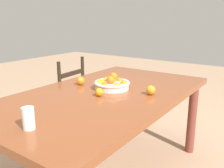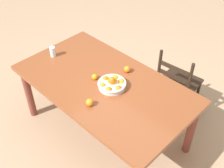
% 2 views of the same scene
% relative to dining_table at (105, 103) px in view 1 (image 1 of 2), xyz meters
% --- Properties ---
extents(dining_table, '(1.89, 1.07, 0.77)m').
position_rel_dining_table_xyz_m(dining_table, '(0.00, 0.00, 0.00)').
color(dining_table, brown).
rests_on(dining_table, ground).
extents(chair_near_window, '(0.48, 0.48, 0.92)m').
position_rel_dining_table_xyz_m(chair_near_window, '(0.37, 0.88, -0.24)').
color(chair_near_window, black).
rests_on(chair_near_window, ground).
extents(fruit_bowl, '(0.29, 0.29, 0.13)m').
position_rel_dining_table_xyz_m(fruit_bowl, '(0.11, 0.01, 0.14)').
color(fruit_bowl, silver).
rests_on(fruit_bowl, dining_table).
extents(orange_loose_0, '(0.06, 0.06, 0.06)m').
position_rel_dining_table_xyz_m(orange_loose_0, '(-0.11, -0.03, 0.12)').
color(orange_loose_0, orange).
rests_on(orange_loose_0, dining_table).
extents(orange_loose_1, '(0.07, 0.07, 0.07)m').
position_rel_dining_table_xyz_m(orange_loose_1, '(0.05, 0.30, 0.13)').
color(orange_loose_1, orange).
rests_on(orange_loose_1, dining_table).
extents(orange_loose_2, '(0.07, 0.07, 0.07)m').
position_rel_dining_table_xyz_m(orange_loose_2, '(0.14, -0.33, 0.13)').
color(orange_loose_2, orange).
rests_on(orange_loose_2, dining_table).
extents(drinking_glass, '(0.06, 0.06, 0.12)m').
position_rel_dining_table_xyz_m(drinking_glass, '(-0.76, -0.08, 0.15)').
color(drinking_glass, silver).
rests_on(drinking_glass, dining_table).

